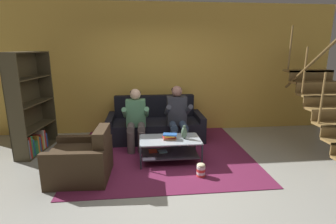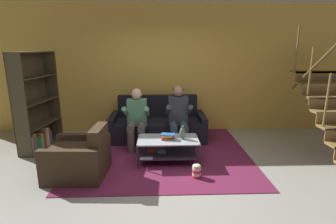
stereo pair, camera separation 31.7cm
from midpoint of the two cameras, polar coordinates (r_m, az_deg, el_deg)
ground at (r=4.10m, az=0.39°, el=-14.34°), size 16.80×16.80×0.00m
back_partition at (r=6.09m, az=-0.63°, el=9.31°), size 8.40×0.12×2.90m
couch at (r=5.70m, az=-0.60°, el=-2.89°), size 2.02×0.88×0.90m
person_seated_left at (r=5.10m, az=-5.00°, el=-0.98°), size 0.50×0.58×1.16m
person_seated_right at (r=5.12m, az=4.09°, el=-0.66°), size 0.50×0.58×1.21m
coffee_table at (r=4.56m, az=1.96°, el=-7.50°), size 1.04×0.59×0.41m
area_rug at (r=5.10m, az=0.65°, el=-8.38°), size 3.15×3.16×0.01m
vase at (r=4.49m, az=5.23°, el=-4.56°), size 0.10×0.10×0.23m
book_stack at (r=4.48m, az=2.03°, el=-5.37°), size 0.25×0.18×0.10m
bookshelf at (r=5.57m, az=-25.48°, el=-0.28°), size 0.45×1.14×1.87m
armchair at (r=4.26m, az=-16.67°, el=-9.73°), size 0.90×0.85×0.79m
popcorn_tub at (r=4.12m, az=8.55°, el=-12.62°), size 0.13×0.13×0.22m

